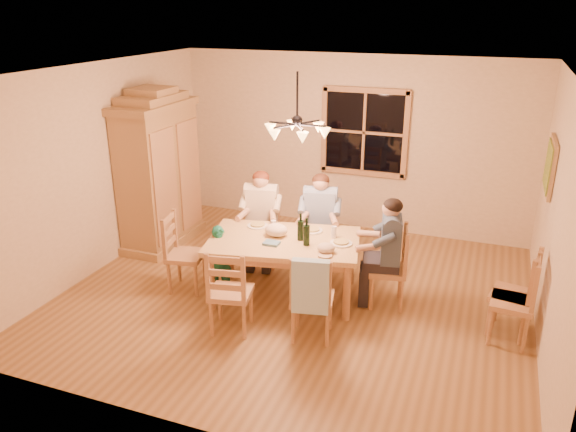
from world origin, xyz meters
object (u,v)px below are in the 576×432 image
at_px(chair_end_right, 386,281).
at_px(chair_end_left, 187,267).
at_px(adult_woman, 261,207).
at_px(adult_slate_man, 389,239).
at_px(chair_spare_back, 510,315).
at_px(chandelier, 297,129).
at_px(wine_bottle_a, 301,227).
at_px(child, 220,261).
at_px(chair_near_left, 231,305).
at_px(armoire, 159,175).
at_px(dining_table, 284,247).
at_px(chair_near_right, 312,311).
at_px(chair_far_right, 319,248).
at_px(adult_plaid_man, 320,210).
at_px(wine_bottle_b, 307,232).
at_px(chair_spare_front, 510,308).
at_px(chair_far_left, 262,244).

bearing_deg(chair_end_right, chair_end_left, 90.00).
relative_size(chair_end_left, adult_woman, 1.13).
relative_size(adult_slate_man, chair_spare_back, 0.88).
distance_m(chandelier, wine_bottle_a, 1.15).
height_order(chair_end_left, child, chair_end_left).
bearing_deg(chair_near_left, adult_woman, 90.00).
relative_size(chandelier, chair_end_left, 0.78).
bearing_deg(armoire, chair_near_left, -42.32).
distance_m(dining_table, chair_near_right, 1.01).
height_order(chair_far_right, adult_plaid_man, adult_plaid_man).
bearing_deg(adult_woman, child, 69.00).
xyz_separation_m(wine_bottle_b, chair_spare_front, (2.28, 0.17, -0.62)).
bearing_deg(chandelier, wine_bottle_b, -39.90).
distance_m(chair_near_right, chair_spare_back, 2.09).
xyz_separation_m(dining_table, chair_near_left, (-0.27, -0.91, -0.36)).
bearing_deg(adult_plaid_man, wine_bottle_b, 86.55).
relative_size(chair_near_left, adult_slate_man, 1.13).
xyz_separation_m(adult_woman, chair_spare_back, (3.19, -0.80, -0.54)).
distance_m(armoire, chair_end_left, 1.77).
relative_size(chandelier, chair_near_right, 0.78).
distance_m(chair_near_left, child, 0.87).
bearing_deg(armoire, chair_near_right, -29.91).
bearing_deg(chair_end_left, chair_far_left, 136.74).
relative_size(chair_end_right, chair_spare_front, 1.00).
bearing_deg(dining_table, adult_plaid_man, 79.24).
xyz_separation_m(chair_end_left, adult_woman, (0.60, 0.98, 0.54)).
distance_m(chandelier, chair_near_right, 2.01).
xyz_separation_m(chandelier, armoire, (-2.42, 0.86, -1.02)).
bearing_deg(child, chair_far_left, 58.69).
xyz_separation_m(dining_table, chair_end_right, (1.21, 0.25, -0.36)).
height_order(chair_near_left, chair_spare_back, same).
distance_m(wine_bottle_a, child, 1.10).
bearing_deg(chair_end_right, chair_far_left, 63.43).
relative_size(wine_bottle_a, chair_spare_back, 0.33).
height_order(armoire, chair_end_left, armoire).
distance_m(adult_woman, adult_slate_man, 1.87).
distance_m(wine_bottle_a, chair_spare_back, 2.47).
bearing_deg(adult_woman, chair_near_right, 117.90).
xyz_separation_m(wine_bottle_b, chair_spare_back, (2.28, -0.00, -0.62)).
height_order(chair_end_left, chair_spare_front, same).
bearing_deg(chair_spare_front, chair_end_right, 95.12).
distance_m(child, chair_spare_back, 3.35).
distance_m(chair_near_left, chair_spare_back, 2.97).
height_order(chair_far_left, adult_woman, adult_woman).
height_order(armoire, wine_bottle_a, armoire).
relative_size(chair_end_left, chair_end_right, 1.00).
xyz_separation_m(chair_end_right, adult_slate_man, (0.00, 0.00, 0.54)).
bearing_deg(chair_near_left, chair_far_left, 90.00).
height_order(chair_end_left, chair_end_right, same).
height_order(chandelier, adult_woman, chandelier).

